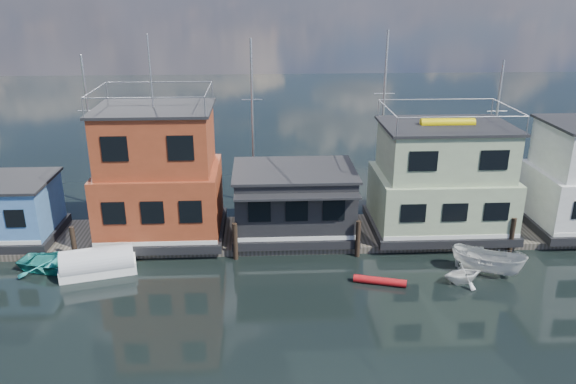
{
  "coord_description": "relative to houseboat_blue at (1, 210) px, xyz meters",
  "views": [
    {
      "loc": [
        -2.45,
        -19.7,
        14.76
      ],
      "look_at": [
        -0.87,
        12.0,
        3.0
      ],
      "focal_mm": 35.0,
      "sensor_mm": 36.0,
      "label": 1
    }
  ],
  "objects": [
    {
      "name": "ground",
      "position": [
        18.0,
        -12.0,
        -2.21
      ],
      "size": [
        160.0,
        160.0,
        0.0
      ],
      "primitive_type": "plane",
      "color": "black",
      "rests_on": "ground"
    },
    {
      "name": "dock",
      "position": [
        18.0,
        0.0,
        -2.01
      ],
      "size": [
        48.0,
        5.0,
        0.4
      ],
      "primitive_type": "cube",
      "color": "#595147",
      "rests_on": "ground"
    },
    {
      "name": "houseboat_blue",
      "position": [
        0.0,
        0.0,
        0.0
      ],
      "size": [
        6.4,
        4.9,
        3.66
      ],
      "color": "black",
      "rests_on": "dock"
    },
    {
      "name": "houseboat_red",
      "position": [
        9.5,
        0.0,
        1.9
      ],
      "size": [
        7.4,
        5.9,
        11.86
      ],
      "color": "black",
      "rests_on": "dock"
    },
    {
      "name": "houseboat_dark",
      "position": [
        17.5,
        -0.02,
        0.21
      ],
      "size": [
        7.4,
        6.1,
        4.06
      ],
      "color": "black",
      "rests_on": "dock"
    },
    {
      "name": "houseboat_green",
      "position": [
        26.5,
        0.0,
        1.34
      ],
      "size": [
        8.4,
        5.9,
        7.03
      ],
      "color": "black",
      "rests_on": "dock"
    },
    {
      "name": "pilings",
      "position": [
        17.67,
        -2.8,
        -1.11
      ],
      "size": [
        42.28,
        0.28,
        2.2
      ],
      "color": "#2D2116",
      "rests_on": "ground"
    },
    {
      "name": "background_masts",
      "position": [
        22.76,
        6.0,
        3.35
      ],
      "size": [
        36.4,
        0.16,
        12.0
      ],
      "color": "silver",
      "rests_on": "ground"
    },
    {
      "name": "red_kayak",
      "position": [
        21.65,
        -6.08,
        -2.0
      ],
      "size": [
        2.75,
        1.16,
        0.4
      ],
      "primitive_type": "cylinder",
      "rotation": [
        0.0,
        1.57,
        -0.28
      ],
      "color": "red",
      "rests_on": "ground"
    },
    {
      "name": "tarp_runabout",
      "position": [
        6.62,
        -4.15,
        -1.61
      ],
      "size": [
        4.21,
        2.49,
        1.6
      ],
      "rotation": [
        0.0,
        0.0,
        0.25
      ],
      "color": "white",
      "rests_on": "ground"
    },
    {
      "name": "dinghy_teal",
      "position": [
        4.23,
        -3.59,
        -1.77
      ],
      "size": [
        4.76,
        3.82,
        0.88
      ],
      "primitive_type": "imported",
      "rotation": [
        0.0,
        0.0,
        1.37
      ],
      "color": "teal",
      "rests_on": "ground"
    },
    {
      "name": "motorboat",
      "position": [
        27.67,
        -5.26,
        -1.45
      ],
      "size": [
        4.12,
        3.22,
        1.51
      ],
      "primitive_type": "imported",
      "rotation": [
        0.0,
        0.0,
        1.05
      ],
      "color": "silver",
      "rests_on": "ground"
    },
    {
      "name": "dinghy_white",
      "position": [
        25.99,
        -6.16,
        -1.63
      ],
      "size": [
        2.53,
        2.3,
        1.15
      ],
      "primitive_type": "imported",
      "rotation": [
        0.0,
        0.0,
        1.79
      ],
      "color": "silver",
      "rests_on": "ground"
    }
  ]
}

